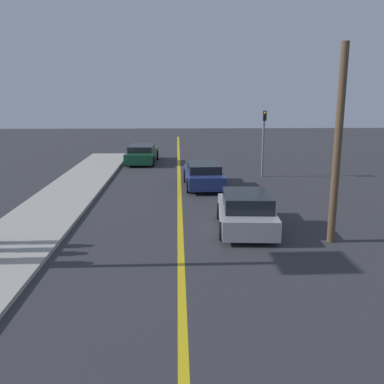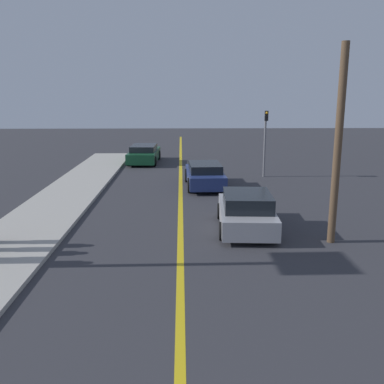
% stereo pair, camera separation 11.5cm
% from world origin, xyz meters
% --- Properties ---
extents(road_center_line, '(0.20, 60.00, 0.01)m').
position_xyz_m(road_center_line, '(0.00, 18.00, 0.00)').
color(road_center_line, gold).
rests_on(road_center_line, ground_plane).
extents(sidewalk_left, '(2.83, 33.56, 0.14)m').
position_xyz_m(sidewalk_left, '(-5.25, 16.78, 0.07)').
color(sidewalk_left, '#ADA89E').
rests_on(sidewalk_left, ground_plane).
extents(car_near_right_lane, '(2.12, 4.04, 1.33)m').
position_xyz_m(car_near_right_lane, '(2.30, 14.60, 0.63)').
color(car_near_right_lane, '#9E9EA3').
rests_on(car_near_right_lane, ground_plane).
extents(car_ahead_center, '(2.01, 4.28, 1.25)m').
position_xyz_m(car_ahead_center, '(1.24, 21.65, 0.62)').
color(car_ahead_center, navy).
rests_on(car_ahead_center, ground_plane).
extents(car_far_distant, '(2.11, 4.77, 1.24)m').
position_xyz_m(car_far_distant, '(-2.52, 29.70, 0.62)').
color(car_far_distant, '#144728').
rests_on(car_far_distant, ground_plane).
extents(traffic_light, '(0.18, 0.40, 3.74)m').
position_xyz_m(traffic_light, '(4.78, 24.30, 2.32)').
color(traffic_light, slate).
rests_on(traffic_light, ground_plane).
extents(utility_pole, '(0.24, 0.24, 6.15)m').
position_xyz_m(utility_pole, '(4.84, 13.20, 3.07)').
color(utility_pole, brown).
rests_on(utility_pole, ground_plane).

